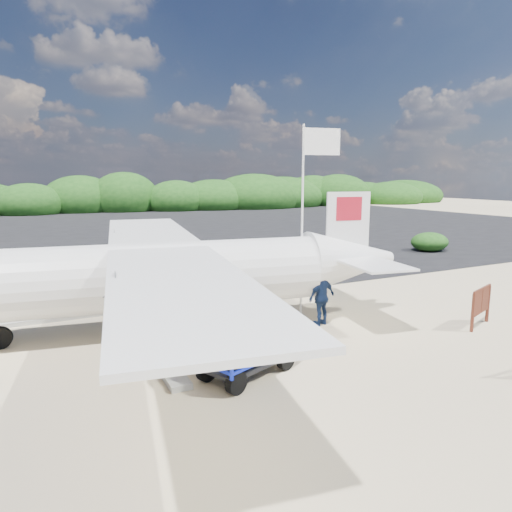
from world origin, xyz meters
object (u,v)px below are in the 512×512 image
(baggage_cart, at_px, (247,375))
(flagpole, at_px, (300,318))
(signboard, at_px, (479,326))
(aircraft_large, at_px, (259,231))
(crew_b, at_px, (189,279))
(crew_a, at_px, (224,292))
(crew_c, at_px, (322,297))

(baggage_cart, distance_m, flagpole, 4.93)
(baggage_cart, height_order, signboard, signboard)
(signboard, xyz_separation_m, aircraft_large, (5.69, 27.06, 0.00))
(crew_b, bearing_deg, baggage_cart, 83.39)
(signboard, height_order, crew_a, crew_a)
(signboard, relative_size, crew_c, 0.86)
(crew_c, bearing_deg, aircraft_large, -125.48)
(flagpole, distance_m, crew_c, 1.34)
(signboard, bearing_deg, crew_a, 127.44)
(signboard, distance_m, crew_c, 5.21)
(flagpole, distance_m, crew_a, 2.78)
(flagpole, xyz_separation_m, crew_a, (-2.34, 1.18, 0.91))
(signboard, relative_size, crew_b, 0.94)
(baggage_cart, xyz_separation_m, crew_b, (0.88, 7.21, 0.86))
(crew_b, bearing_deg, flagpole, 125.75)
(baggage_cart, relative_size, flagpole, 0.39)
(signboard, bearing_deg, crew_b, 116.14)
(signboard, relative_size, crew_a, 0.89)
(crew_b, bearing_deg, crew_a, 98.74)
(baggage_cart, relative_size, aircraft_large, 0.14)
(flagpole, bearing_deg, crew_a, 153.32)
(baggage_cart, relative_size, crew_b, 1.45)
(crew_b, xyz_separation_m, aircraft_large, (13.13, 19.83, -0.86))
(flagpole, distance_m, aircraft_large, 25.86)
(signboard, height_order, crew_c, crew_c)
(crew_b, xyz_separation_m, crew_c, (2.95, -4.79, 0.08))
(crew_a, xyz_separation_m, crew_c, (2.56, -2.11, 0.03))
(flagpole, height_order, crew_b, flagpole)
(baggage_cart, distance_m, crew_a, 4.79)
(baggage_cart, xyz_separation_m, flagpole, (3.62, 3.35, 0.00))
(flagpole, distance_m, signboard, 5.80)
(crew_a, relative_size, crew_b, 1.05)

